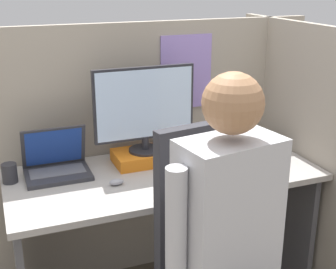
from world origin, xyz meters
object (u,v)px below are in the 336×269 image
at_px(paper_box, 146,157).
at_px(person, 233,246).
at_px(monitor, 145,107).
at_px(laptop, 57,166).
at_px(stapler, 267,142).
at_px(pen_cup, 10,173).
at_px(carrot_toy, 241,173).

relative_size(paper_box, person, 0.23).
bearing_deg(monitor, laptop, 179.45).
bearing_deg(person, stapler, 51.74).
bearing_deg(laptop, monitor, -0.55).
distance_m(laptop, pen_cup, 0.22).
bearing_deg(monitor, stapler, -2.92).
bearing_deg(pen_cup, carrot_toy, -18.29).
bearing_deg(paper_box, pen_cup, -179.84).
xyz_separation_m(laptop, stapler, (1.14, -0.04, -0.02)).
bearing_deg(monitor, paper_box, -90.00).
xyz_separation_m(carrot_toy, person, (-0.37, -0.59, 0.04)).
xyz_separation_m(stapler, person, (-0.70, -0.89, 0.03)).
bearing_deg(laptop, carrot_toy, -23.28).
bearing_deg(pen_cup, person, -54.75).
distance_m(paper_box, laptop, 0.45).
bearing_deg(monitor, pen_cup, -179.59).
xyz_separation_m(paper_box, laptop, (-0.44, 0.01, 0.02)).
bearing_deg(monitor, person, -90.43).
distance_m(monitor, pen_cup, 0.70).
height_order(monitor, laptop, monitor).
distance_m(paper_box, monitor, 0.26).
bearing_deg(stapler, laptop, 178.00).
xyz_separation_m(paper_box, carrot_toy, (0.36, -0.34, -0.01)).
relative_size(monitor, pen_cup, 5.64).
xyz_separation_m(laptop, pen_cup, (-0.22, -0.01, -0.00)).
distance_m(carrot_toy, pen_cup, 1.07).
bearing_deg(person, monitor, 89.57).
bearing_deg(laptop, pen_cup, -177.61).
distance_m(stapler, pen_cup, 1.36).
relative_size(paper_box, stapler, 2.26).
relative_size(paper_box, carrot_toy, 2.47).
bearing_deg(carrot_toy, stapler, 42.07).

